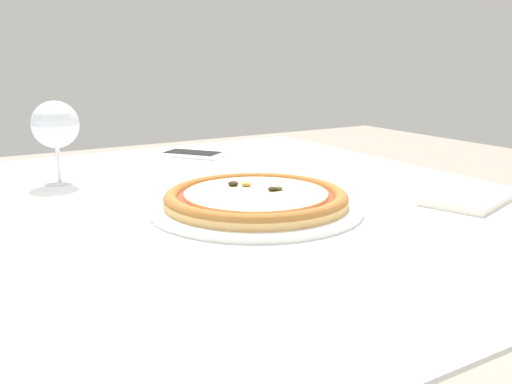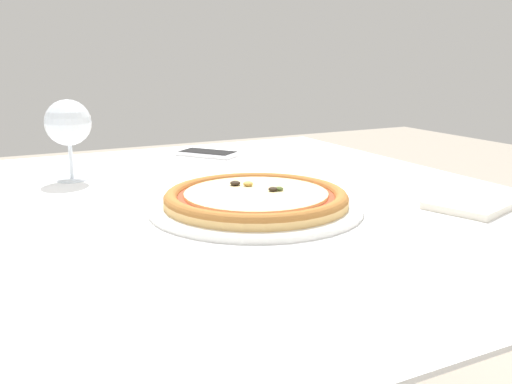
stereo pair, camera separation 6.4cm
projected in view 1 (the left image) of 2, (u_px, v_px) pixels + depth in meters
The scene contains 5 objects.
dining_table at pixel (150, 258), 0.92m from camera, with size 1.29×1.14×0.73m.
pizza_plate at pixel (256, 200), 0.90m from camera, with size 0.34×0.34×0.04m.
wine_glass_far_left at pixel (55, 126), 1.07m from camera, with size 0.09×0.09×0.16m.
cell_phone at pixel (193, 154), 1.37m from camera, with size 0.14×0.16×0.01m.
napkin_folded at pixel (466, 199), 0.95m from camera, with size 0.18×0.15×0.01m.
Camera 1 is at (-0.31, -0.83, 0.98)m, focal length 40.00 mm.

